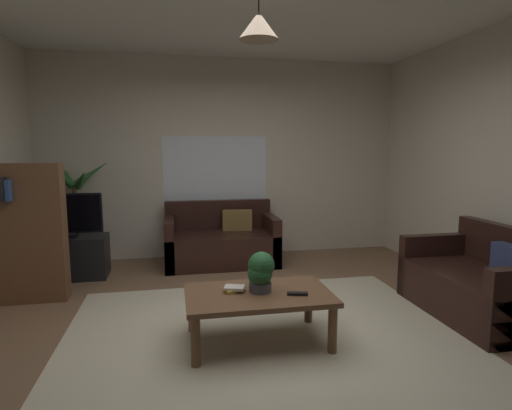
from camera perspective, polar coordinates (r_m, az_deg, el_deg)
The scene contains 16 objects.
floor at distance 3.69m, azimuth 0.94°, elevation -17.21°, with size 5.04×5.32×0.02m, color brown.
rug at distance 3.50m, azimuth 1.65°, elevation -18.36°, with size 3.28×2.93×0.01m, color beige.
wall_back at distance 6.00m, azimuth -4.41°, elevation 6.36°, with size 5.16×0.06×2.79m, color beige.
window_pane at distance 5.96m, azimuth -5.56°, elevation 4.08°, with size 1.46×0.01×1.09m, color white.
couch_under_window at distance 5.63m, azimuth -4.77°, elevation -5.22°, with size 1.47×0.81×0.82m.
couch_right_side at distance 4.44m, azimuth 28.30°, elevation -9.77°, with size 0.81×1.34×0.82m.
coffee_table at distance 3.40m, azimuth 0.34°, elevation -12.79°, with size 1.15×0.70×0.41m.
book_on_table_0 at distance 3.39m, azimuth -2.97°, elevation -11.57°, with size 0.15×0.10×0.02m, color gold.
book_on_table_1 at distance 3.38m, azimuth -2.97°, elevation -11.22°, with size 0.16×0.11×0.02m, color beige.
remote_on_table_0 at distance 3.33m, azimuth 5.67°, elevation -11.98°, with size 0.05×0.16×0.02m, color black.
potted_plant_on_table at distance 3.34m, azimuth 0.63°, elevation -9.05°, with size 0.22×0.21×0.32m.
tv_stand at distance 5.49m, azimuth -24.31°, elevation -6.55°, with size 0.90×0.44×0.50m, color black.
tv at distance 5.37m, azimuth -24.67°, elevation -1.25°, with size 0.84×0.16×0.52m.
potted_palm_corner at distance 5.94m, azimuth -23.38°, elevation -1.40°, with size 0.86×0.84×1.42m.
bookshelf_corner at distance 4.75m, azimuth -28.82°, elevation -3.29°, with size 0.70×0.31×1.40m.
pendant_lamp at distance 3.29m, azimuth 0.37°, elevation 23.34°, with size 0.30×0.30×0.46m.
Camera 1 is at (-0.70, -3.26, 1.56)m, focal length 29.24 mm.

